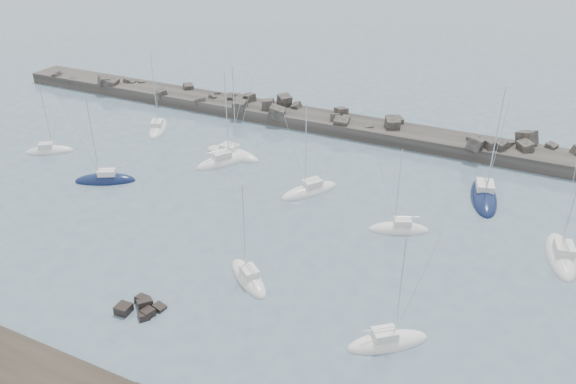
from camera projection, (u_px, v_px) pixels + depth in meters
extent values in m
plane|color=#496373|center=(233.00, 267.00, 55.00)|extent=(400.00, 400.00, 0.00)
cube|color=black|center=(144.00, 316.00, 48.47)|extent=(1.45, 1.46, 0.84)
cube|color=black|center=(145.00, 304.00, 49.75)|extent=(1.75, 1.81, 1.16)
cube|color=black|center=(159.00, 308.00, 49.54)|extent=(1.20, 1.10, 0.84)
cube|color=black|center=(124.00, 311.00, 49.10)|extent=(1.35, 1.36, 1.24)
cube|color=black|center=(142.00, 301.00, 50.36)|extent=(1.06, 1.09, 1.07)
cube|color=black|center=(148.00, 312.00, 48.77)|extent=(1.46, 1.32, 0.76)
cube|color=#2D2B28|center=(316.00, 124.00, 87.87)|extent=(115.00, 6.00, 3.20)
cube|color=#2D2B28|center=(393.00, 123.00, 82.28)|extent=(2.88, 3.08, 1.97)
cube|color=#2D2B28|center=(142.00, 83.00, 101.72)|extent=(1.43, 1.53, 0.93)
cube|color=#2D2B28|center=(218.00, 94.00, 96.18)|extent=(1.59, 1.62, 0.96)
cube|color=#2D2B28|center=(337.00, 126.00, 83.93)|extent=(1.06, 1.21, 0.94)
cube|color=#2D2B28|center=(53.00, 77.00, 106.10)|extent=(1.23, 1.26, 0.80)
cube|color=#2D2B28|center=(368.00, 128.00, 83.01)|extent=(1.98, 1.79, 1.21)
cube|color=#2D2B28|center=(280.00, 104.00, 91.26)|extent=(1.48, 1.51, 1.12)
cube|color=#2D2B28|center=(527.00, 138.00, 76.83)|extent=(3.35, 3.11, 2.48)
cube|color=#2D2B28|center=(162.00, 93.00, 96.05)|extent=(2.55, 2.71, 2.02)
cube|color=#2D2B28|center=(397.00, 121.00, 83.95)|extent=(2.14, 2.18, 1.34)
cube|color=#2D2B28|center=(112.00, 84.00, 100.66)|extent=(2.73, 2.72, 2.19)
cube|color=#2D2B28|center=(132.00, 83.00, 101.69)|extent=(1.21, 1.23, 1.23)
cube|color=#2D2B28|center=(200.00, 101.00, 93.03)|extent=(2.40, 2.18, 1.59)
cube|color=#2D2B28|center=(73.00, 81.00, 103.72)|extent=(1.92, 1.89, 1.49)
cube|color=#2D2B28|center=(234.00, 98.00, 93.70)|extent=(2.58, 2.39, 1.49)
cube|color=#2D2B28|center=(525.00, 148.00, 75.33)|extent=(2.63, 2.76, 2.06)
cube|color=#2D2B28|center=(341.00, 123.00, 83.81)|extent=(2.41, 2.24, 2.01)
cube|color=#2D2B28|center=(244.00, 103.00, 91.39)|extent=(1.21, 1.06, 0.90)
cube|color=#2D2B28|center=(500.00, 146.00, 75.50)|extent=(1.90, 2.22, 2.05)
cube|color=#2D2B28|center=(127.00, 83.00, 101.71)|extent=(1.44, 1.61, 1.49)
cube|color=#2D2B28|center=(110.00, 80.00, 102.25)|extent=(1.74, 1.74, 1.24)
cube|color=#2D2B28|center=(346.00, 118.00, 85.42)|extent=(1.43, 1.46, 0.91)
cube|color=#2D2B28|center=(249.00, 99.00, 92.87)|extent=(2.53, 2.33, 1.97)
cube|color=#2D2B28|center=(277.00, 113.00, 87.38)|extent=(3.10, 2.42, 2.57)
cube|color=#2D2B28|center=(269.00, 105.00, 89.21)|extent=(2.35, 2.21, 2.10)
cube|color=#2D2B28|center=(237.00, 98.00, 93.98)|extent=(2.49, 2.67, 2.05)
cube|color=#2D2B28|center=(297.00, 107.00, 89.91)|extent=(1.64, 1.89, 1.88)
cube|color=#2D2B28|center=(240.00, 106.00, 89.67)|extent=(2.25, 2.35, 1.80)
cube|color=#2D2B28|center=(59.00, 74.00, 106.53)|extent=(1.49, 1.47, 1.09)
cube|color=#2D2B28|center=(57.00, 75.00, 105.33)|extent=(1.47, 1.58, 1.44)
cube|color=#2D2B28|center=(481.00, 142.00, 77.36)|extent=(1.85, 1.70, 1.39)
cube|color=#2D2B28|center=(213.00, 98.00, 94.29)|extent=(1.42, 1.30, 1.37)
cube|color=#2D2B28|center=(241.00, 103.00, 92.71)|extent=(1.25, 1.33, 0.90)
cube|color=#2D2B28|center=(490.00, 146.00, 76.04)|extent=(2.61, 2.67, 1.63)
cube|color=#2D2B28|center=(551.00, 147.00, 76.19)|extent=(1.92, 1.91, 1.33)
cube|color=#2D2B28|center=(505.00, 146.00, 76.84)|extent=(2.41, 2.83, 1.95)
cube|color=#2D2B28|center=(475.00, 144.00, 75.52)|extent=(2.32, 2.22, 2.12)
cube|color=#2D2B28|center=(473.00, 140.00, 78.53)|extent=(1.72, 1.92, 1.53)
cube|color=#2D2B28|center=(104.00, 81.00, 100.39)|extent=(2.83, 2.50, 2.23)
cube|color=#2D2B28|center=(390.00, 128.00, 82.69)|extent=(1.94, 1.98, 0.91)
cube|color=#2D2B28|center=(341.00, 112.00, 87.02)|extent=(2.64, 2.64, 1.78)
cube|color=#2D2B28|center=(240.00, 100.00, 92.77)|extent=(2.20, 2.07, 2.03)
cube|color=#2D2B28|center=(188.00, 88.00, 98.54)|extent=(2.47, 2.37, 1.57)
cube|color=#2D2B28|center=(284.00, 101.00, 90.54)|extent=(2.85, 2.86, 2.20)
cube|color=#2D2B28|center=(336.00, 118.00, 84.99)|extent=(1.39, 1.80, 1.73)
ellipsoid|color=white|center=(50.00, 152.00, 79.07)|extent=(6.53, 5.39, 1.78)
cube|color=silver|center=(46.00, 145.00, 78.52)|extent=(2.26, 2.12, 0.60)
cylinder|color=silver|center=(46.00, 117.00, 76.68)|extent=(0.10, 0.10, 8.83)
cylinder|color=silver|center=(41.00, 142.00, 78.19)|extent=(2.20, 1.56, 0.09)
ellipsoid|color=white|center=(158.00, 129.00, 86.53)|extent=(5.81, 8.32, 2.03)
cube|color=silver|center=(157.00, 123.00, 85.62)|extent=(2.45, 2.74, 0.64)
cylinder|color=silver|center=(154.00, 88.00, 84.10)|extent=(0.11, 0.11, 10.86)
cylinder|color=silver|center=(156.00, 121.00, 84.83)|extent=(1.51, 2.93, 0.09)
ellipsoid|color=#0F1B41|center=(105.00, 181.00, 71.17)|extent=(7.80, 5.69, 2.09)
cube|color=silver|center=(107.00, 172.00, 70.59)|extent=(2.60, 2.36, 0.71)
cylinder|color=silver|center=(93.00, 137.00, 68.28)|extent=(0.12, 0.12, 10.26)
cylinder|color=silver|center=(110.00, 167.00, 70.30)|extent=(2.72, 1.54, 0.10)
ellipsoid|color=white|center=(225.00, 162.00, 76.08)|extent=(6.56, 8.50, 2.15)
cube|color=silver|center=(221.00, 154.00, 75.28)|extent=(2.66, 2.88, 0.69)
cylinder|color=silver|center=(227.00, 116.00, 73.28)|extent=(0.12, 0.12, 11.29)
cylinder|color=silver|center=(217.00, 151.00, 74.70)|extent=(1.82, 2.91, 0.10)
ellipsoid|color=white|center=(232.00, 155.00, 78.12)|extent=(8.92, 3.53, 2.06)
cube|color=silver|center=(229.00, 147.00, 77.75)|extent=(2.59, 1.98, 0.61)
cylinder|color=silver|center=(234.00, 110.00, 74.59)|extent=(0.10, 0.10, 11.74)
cylinder|color=silver|center=(226.00, 142.00, 77.76)|extent=(3.47, 0.42, 0.09)
ellipsoid|color=white|center=(248.00, 279.00, 53.30)|extent=(6.58, 5.68, 1.88)
cube|color=silver|center=(249.00, 271.00, 52.51)|extent=(2.31, 2.20, 0.65)
cylinder|color=silver|center=(244.00, 229.00, 51.19)|extent=(0.11, 0.11, 9.02)
cylinder|color=silver|center=(251.00, 269.00, 51.85)|extent=(2.19, 1.69, 0.09)
ellipsoid|color=white|center=(309.00, 192.00, 68.62)|extent=(6.35, 7.89, 2.01)
cube|color=silver|center=(312.00, 183.00, 68.23)|extent=(2.53, 2.70, 0.65)
cylinder|color=silver|center=(306.00, 147.00, 65.40)|extent=(0.11, 0.11, 10.59)
cylinder|color=silver|center=(316.00, 177.00, 68.19)|extent=(1.80, 2.67, 0.09)
ellipsoid|color=white|center=(388.00, 343.00, 45.77)|extent=(6.77, 6.04, 1.88)
cube|color=silver|center=(385.00, 333.00, 45.17)|extent=(2.39, 2.31, 0.63)
cylinder|color=silver|center=(400.00, 289.00, 43.27)|extent=(0.11, 0.11, 9.38)
cylinder|color=silver|center=(380.00, 329.00, 44.80)|extent=(2.22, 1.81, 0.09)
ellipsoid|color=#0F1B41|center=(483.00, 198.00, 67.24)|extent=(5.14, 10.13, 2.46)
cube|color=silver|center=(485.00, 186.00, 66.97)|extent=(2.52, 3.09, 0.78)
cylinder|color=silver|center=(495.00, 142.00, 62.96)|extent=(0.13, 0.13, 13.09)
cylinder|color=silver|center=(486.00, 178.00, 67.21)|extent=(0.99, 3.80, 0.11)
ellipsoid|color=white|center=(399.00, 230.00, 60.92)|extent=(6.81, 4.43, 1.85)
cube|color=silver|center=(403.00, 222.00, 60.38)|extent=(2.20, 1.93, 0.64)
cylinder|color=silver|center=(398.00, 188.00, 58.47)|extent=(0.11, 0.11, 8.83)
cylinder|color=silver|center=(407.00, 217.00, 60.08)|extent=(2.44, 1.11, 0.09)
ellipsoid|color=white|center=(560.00, 257.00, 56.46)|extent=(4.31, 8.92, 2.35)
cube|color=silver|center=(564.00, 248.00, 55.43)|extent=(2.17, 2.69, 0.80)
cylinder|color=silver|center=(575.00, 195.00, 53.82)|extent=(0.14, 0.14, 11.56)
cylinder|color=silver|center=(567.00, 245.00, 54.57)|extent=(0.79, 3.38, 0.11)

